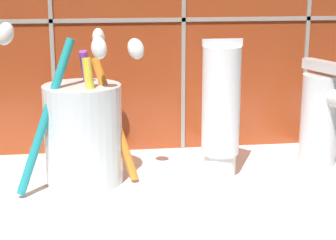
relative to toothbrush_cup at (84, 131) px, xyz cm
name	(u,v)px	position (x,y,z in cm)	size (l,w,h in cm)	color
sink_counter	(193,205)	(11.00, -5.77, -6.74)	(64.77, 33.96, 2.00)	white
toothbrush_cup	(84,131)	(0.00, 0.00, 0.00)	(15.21, 11.10, 18.02)	silver
toothpaste_tube	(221,109)	(15.11, 0.06, 1.92)	(4.43, 4.22, 15.41)	white
sink_faucet	(324,115)	(27.96, 1.89, 0.34)	(5.66, 11.87, 12.39)	silver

